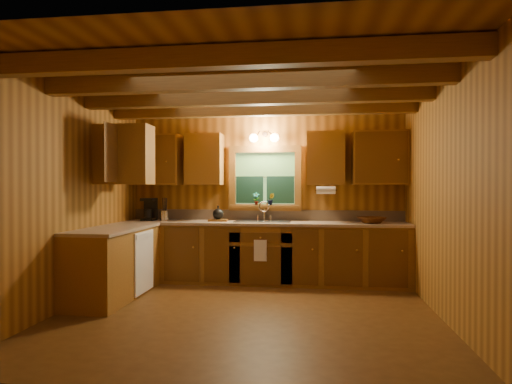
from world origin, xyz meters
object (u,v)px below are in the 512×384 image
Objects in this scene: sink at (263,225)px; coffee_maker at (150,209)px; cutting_board at (218,220)px; wicker_basket at (371,220)px.

sink is 1.79m from coffee_maker.
coffee_maker reaches higher than cutting_board.
coffee_maker reaches higher than sink.
coffee_maker is 3.34m from wicker_basket.
sink is 2.87× the size of cutting_board.
sink is 2.24× the size of wicker_basket.
sink is 1.57m from wicker_basket.
sink is 0.69m from cutting_board.
sink is at bearing 177.36° from wicker_basket.
sink is 2.38× the size of coffee_maker.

